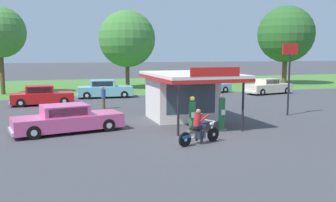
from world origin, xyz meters
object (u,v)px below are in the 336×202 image
Objects in this scene: parked_car_back_row_centre_right at (269,87)px; bystander_chatting_near_pumps at (166,92)px; roadside_pole_sign at (289,66)px; gas_pump_nearside at (192,116)px; motorcycle_with_rider at (199,130)px; featured_classic_sedan at (68,120)px; parked_car_back_row_centre_left at (105,90)px; bystander_strolling_foreground at (103,97)px; parked_car_second_row_spare at (206,86)px; gas_pump_offside at (222,113)px; bystander_admiring_sedan at (208,94)px; parked_car_back_row_left at (42,96)px.

bystander_chatting_near_pumps reaches higher than parked_car_back_row_centre_right.
roadside_pole_sign is at bearing -54.26° from bystander_chatting_near_pumps.
gas_pump_nearside reaches higher than motorcycle_with_rider.
gas_pump_nearside is 0.83× the size of motorcycle_with_rider.
gas_pump_nearside is 0.32× the size of featured_classic_sedan.
motorcycle_with_rider is (-0.60, -2.34, -0.19)m from gas_pump_nearside.
parked_car_back_row_centre_left is 7.02m from bystander_strolling_foreground.
bystander_chatting_near_pumps is (2.05, 10.95, 0.05)m from gas_pump_nearside.
parked_car_back_row_centre_right is at bearing 62.26° from roadside_pole_sign.
motorcycle_with_rider is 10.25m from roadside_pole_sign.
gas_pump_offside is at bearing -111.20° from parked_car_second_row_spare.
gas_pump_nearside is 11.14m from bystander_chatting_near_pumps.
parked_car_back_row_centre_right reaches higher than parked_car_second_row_spare.
bystander_admiring_sedan is (-9.35, -6.18, 0.23)m from parked_car_back_row_centre_right.
gas_pump_offside is 0.38× the size of parked_car_back_row_centre_right.
roadside_pole_sign reaches higher than bystander_strolling_foreground.
parked_car_back_row_centre_right is 3.17× the size of bystander_strolling_foreground.
gas_pump_offside is at bearing 45.96° from motorcycle_with_rider.
parked_car_second_row_spare is at bearing 46.61° from featured_classic_sedan.
parked_car_second_row_spare reaches higher than featured_classic_sedan.
motorcycle_with_rider is at bearing -38.46° from featured_classic_sedan.
bystander_strolling_foreground is at bearing 149.87° from roadside_pole_sign.
parked_car_second_row_spare is 3.30× the size of bystander_strolling_foreground.
motorcycle_with_rider is at bearing -134.04° from gas_pump_offside.
motorcycle_with_rider is at bearing -77.34° from bystander_strolling_foreground.
featured_classic_sedan is 1.12× the size of parked_car_back_row_centre_left.
gas_pump_offside reaches higher than gas_pump_nearside.
parked_car_second_row_spare is at bearing 66.95° from bystander_admiring_sedan.
gas_pump_offside is at bearing -109.10° from bystander_admiring_sedan.
roadside_pole_sign is (6.17, 2.92, 2.28)m from gas_pump_offside.
parked_car_back_row_left is at bearing 146.80° from roadside_pole_sign.
gas_pump_nearside is 19.06m from parked_car_second_row_spare.
parked_car_back_row_centre_right is (12.17, 14.33, -0.21)m from gas_pump_offside.
parked_car_back_row_centre_right is 17.77m from bystander_strolling_foreground.
parked_car_back_row_left is at bearing 139.81° from bystander_strolling_foreground.
parked_car_back_row_centre_left is 1.05× the size of parked_car_back_row_left.
gas_pump_nearside is 9.87m from bystander_strolling_foreground.
roadside_pole_sign is (8.43, 5.26, 2.53)m from motorcycle_with_rider.
parked_car_back_row_centre_left is 6.80m from bystander_chatting_near_pumps.
bystander_chatting_near_pumps is (0.39, 10.95, -0.01)m from gas_pump_offside.
featured_classic_sedan is at bearing 161.84° from gas_pump_nearside.
bystander_strolling_foreground is (-4.88, 9.33, -0.03)m from gas_pump_offside.
parked_car_back_row_centre_right is 3.10× the size of bystander_chatting_near_pumps.
motorcycle_with_rider is 6.94m from featured_classic_sedan.
parked_car_second_row_spare is 16.38m from parked_car_back_row_left.
bystander_admiring_sedan is (10.51, 6.17, 0.27)m from featured_classic_sedan.
parked_car_second_row_spare is (8.91, 19.49, 0.02)m from motorcycle_with_rider.
motorcycle_with_rider is 0.38× the size of featured_classic_sedan.
bystander_admiring_sedan is at bearing 70.90° from gas_pump_offside.
gas_pump_nearside reaches higher than parked_car_back_row_centre_right.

